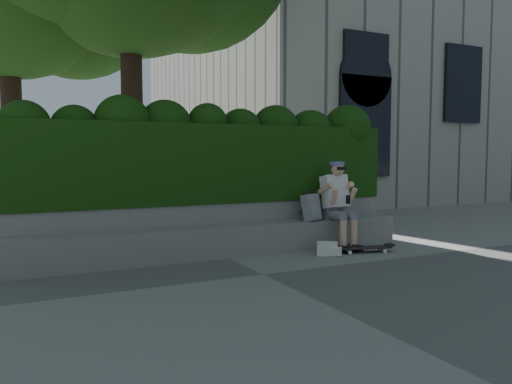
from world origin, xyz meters
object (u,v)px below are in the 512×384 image
skateboard (365,248)px  backpack_plaid (311,208)px  person (337,201)px  backpack_ground (327,249)px

skateboard → backpack_plaid: backpack_plaid is taller
person → backpack_ground: (-0.48, -0.44, -0.66)m
person → skateboard: bearing=-73.7°
person → backpack_plaid: 0.45m
skateboard → backpack_plaid: bearing=148.1°
skateboard → backpack_ground: bearing=-173.8°
backpack_plaid → backpack_ground: size_ratio=1.39×
skateboard → backpack_ground: 0.64m
person → skateboard: size_ratio=1.65×
backpack_plaid → backpack_ground: 0.77m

